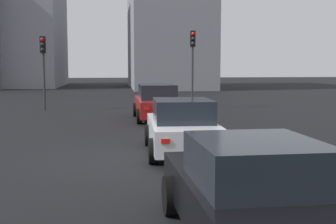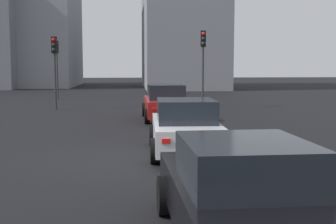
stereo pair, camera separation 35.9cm
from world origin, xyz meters
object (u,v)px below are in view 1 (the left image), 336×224
Objects in this scene: car_white_left_second at (182,127)px; traffic_light_near_left at (44,57)px; car_black_left_third at (251,193)px; car_red_left_lead at (157,103)px; traffic_light_near_right at (193,53)px; traffic_light_far_left at (43,57)px.

traffic_light_near_left reaches higher than car_white_left_second.
car_black_left_third is at bearing -178.36° from car_white_left_second.
car_white_left_second is at bearing -1.54° from car_black_left_third.
car_red_left_lead is at bearing 23.13° from traffic_light_near_left.
traffic_light_near_left is (21.61, 6.81, 2.32)m from car_white_left_second.
traffic_light_near_right is at bearing -26.89° from car_red_left_lead.
car_black_left_third is (-14.03, 0.15, -0.05)m from car_red_left_lead.
traffic_light_near_left is at bearing 19.66° from car_white_left_second.
traffic_light_near_left reaches higher than car_red_left_lead.
car_black_left_third is (-6.30, 0.06, -0.02)m from car_white_left_second.
traffic_light_far_left is at bearing 4.80° from traffic_light_near_left.
car_red_left_lead is at bearing -22.57° from traffic_light_near_right.
traffic_light_near_right is at bearing -9.04° from car_black_left_third.
car_black_left_third is 28.81m from traffic_light_near_left.
traffic_light_far_left is at bearing 25.75° from car_white_left_second.
traffic_light_near_right reaches higher than car_black_left_third.
car_red_left_lead is 1.08× the size of car_black_left_third.
car_black_left_third is 1.06× the size of traffic_light_far_left.
car_black_left_third is 19.88m from traffic_light_far_left.
car_red_left_lead is 6.12m from traffic_light_near_right.
traffic_light_near_left is at bearing 26.27° from car_red_left_lead.
traffic_light_near_right is 8.17m from traffic_light_far_left.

